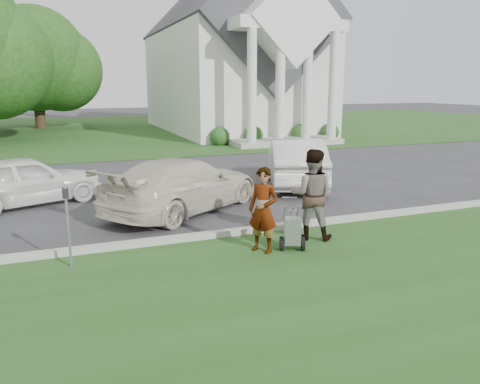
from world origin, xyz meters
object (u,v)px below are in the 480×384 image
parking_meter_near (67,217)px  church (233,45)px  person_right (311,195)px  tree_back (35,64)px  striping_cart (292,232)px  car_d (295,162)px  person_left (263,211)px  car_b (25,180)px  car_c (183,185)px

parking_meter_near → church: bearing=63.3°
person_right → parking_meter_near: bearing=30.9°
tree_back → striping_cart: (5.49, -30.75, -4.33)m
person_right → car_d: (2.30, 5.12, -0.20)m
person_left → car_d: person_left is taller
striping_cart → person_right: person_right is taller
church → tree_back: church is taller
person_left → person_right: size_ratio=0.87×
car_b → car_d: car_d is taller
striping_cart → car_d: (3.02, 5.66, 0.38)m
church → person_right: church is taller
person_right → car_d: bearing=-82.1°
person_left → car_b: (-4.61, 5.79, -0.16)m
striping_cart → car_b: size_ratio=0.26×
church → tree_back: size_ratio=2.51×
striping_cart → car_b: 7.89m
car_b → car_d: (8.22, -0.27, 0.08)m
tree_back → car_b: tree_back is taller
tree_back → car_d: size_ratio=2.04×
church → car_c: bearing=-113.6°
tree_back → striping_cart: 31.53m
church → car_b: church is taller
church → parking_meter_near: (-11.71, -23.23, -4.98)m
tree_back → person_right: size_ratio=4.95×
striping_cart → person_right: size_ratio=0.55×
church → parking_meter_near: bearing=-116.7°
parking_meter_near → car_d: (7.21, 5.02, -0.18)m
car_b → car_c: 4.48m
tree_back → person_right: tree_back is taller
parking_meter_near → car_c: (2.92, 3.12, -0.25)m
parking_meter_near → car_b: 5.39m
tree_back → striping_cart: bearing=-79.9°
person_right → car_d: person_right is taller
car_c → church: bearing=-58.4°
car_d → car_c: bearing=45.9°
church → tree_back: (-13.01, 6.87, -1.21)m
striping_cart → car_c: (-1.27, 3.77, 0.31)m
person_right → car_d: size_ratio=0.41×
car_b → person_right: bearing=-152.8°
person_left → parking_meter_near: person_left is taller
church → car_b: size_ratio=5.92×
striping_cart → car_d: 6.42m
church → car_b: bearing=-125.3°
car_d → person_right: bearing=87.8°
striping_cart → person_right: bearing=59.1°
church → car_d: bearing=-103.9°
car_b → church: bearing=-55.8°
striping_cart → car_d: size_ratio=0.23×
car_d → car_b: bearing=20.2°
church → person_right: bearing=-106.3°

